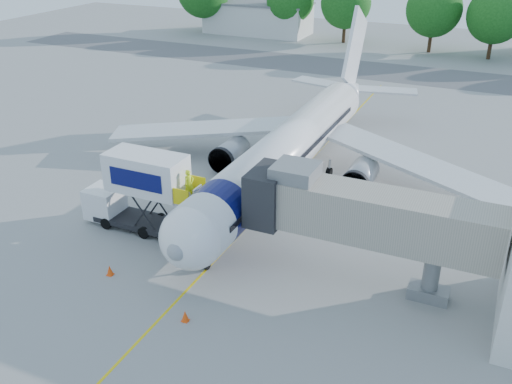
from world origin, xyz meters
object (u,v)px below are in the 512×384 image
at_px(ground_tug, 119,373).
at_px(catering_hiloader, 140,192).
at_px(jet_bridge, 354,213).
at_px(aircraft, 291,147).

bearing_deg(ground_tug, catering_hiloader, 106.44).
bearing_deg(catering_hiloader, jet_bridge, 0.01).
distance_m(jet_bridge, ground_tug, 14.66).
bearing_deg(aircraft, catering_hiloader, -119.38).
height_order(jet_bridge, ground_tug, jet_bridge).
relative_size(aircraft, ground_tug, 9.40).
bearing_deg(jet_bridge, catering_hiloader, -179.99).
distance_m(catering_hiloader, ground_tug, 14.50).
height_order(aircraft, ground_tug, aircraft).
height_order(aircraft, catering_hiloader, aircraft).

